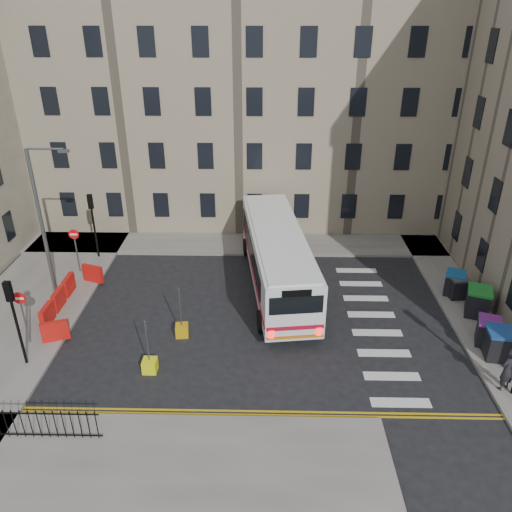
{
  "coord_description": "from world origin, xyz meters",
  "views": [
    {
      "loc": [
        -1.48,
        -21.36,
        14.24
      ],
      "look_at": [
        -1.96,
        1.05,
        3.0
      ],
      "focal_mm": 35.0,
      "sensor_mm": 36.0,
      "label": 1
    }
  ],
  "objects_px": {
    "wheelie_bin_b": "(488,331)",
    "bollard_chevron": "(182,330)",
    "wheelie_bin_e": "(455,283)",
    "wheelie_bin_c": "(478,302)",
    "bus": "(277,256)",
    "wheelie_bin_a": "(498,343)",
    "streetlamp": "(41,222)",
    "wheelie_bin_d": "(457,286)",
    "bollard_yellow": "(150,365)",
    "pedestrian": "(507,370)"
  },
  "relations": [
    {
      "from": "wheelie_bin_c",
      "to": "bollard_yellow",
      "type": "xyz_separation_m",
      "value": [
        -15.74,
        -4.63,
        -0.58
      ]
    },
    {
      "from": "pedestrian",
      "to": "bollard_chevron",
      "type": "height_order",
      "value": "pedestrian"
    },
    {
      "from": "pedestrian",
      "to": "bollard_chevron",
      "type": "distance_m",
      "value": 14.29
    },
    {
      "from": "wheelie_bin_e",
      "to": "wheelie_bin_a",
      "type": "bearing_deg",
      "value": -65.7
    },
    {
      "from": "wheelie_bin_b",
      "to": "bollard_yellow",
      "type": "height_order",
      "value": "wheelie_bin_b"
    },
    {
      "from": "wheelie_bin_c",
      "to": "wheelie_bin_e",
      "type": "bearing_deg",
      "value": 123.25
    },
    {
      "from": "bus",
      "to": "wheelie_bin_c",
      "type": "xyz_separation_m",
      "value": [
        10.15,
        -2.96,
        -1.02
      ]
    },
    {
      "from": "wheelie_bin_b",
      "to": "bollard_yellow",
      "type": "bearing_deg",
      "value": -151.71
    },
    {
      "from": "streetlamp",
      "to": "bollard_chevron",
      "type": "bearing_deg",
      "value": -25.67
    },
    {
      "from": "wheelie_bin_c",
      "to": "pedestrian",
      "type": "distance_m",
      "value": 5.67
    },
    {
      "from": "wheelie_bin_e",
      "to": "pedestrian",
      "type": "height_order",
      "value": "pedestrian"
    },
    {
      "from": "streetlamp",
      "to": "wheelie_bin_d",
      "type": "bearing_deg",
      "value": 0.34
    },
    {
      "from": "wheelie_bin_d",
      "to": "bollard_yellow",
      "type": "relative_size",
      "value": 2.01
    },
    {
      "from": "streetlamp",
      "to": "bus",
      "type": "height_order",
      "value": "streetlamp"
    },
    {
      "from": "wheelie_bin_c",
      "to": "wheelie_bin_e",
      "type": "height_order",
      "value": "wheelie_bin_c"
    },
    {
      "from": "wheelie_bin_b",
      "to": "wheelie_bin_d",
      "type": "xyz_separation_m",
      "value": [
        0.01,
        4.24,
        -0.03
      ]
    },
    {
      "from": "wheelie_bin_a",
      "to": "pedestrian",
      "type": "distance_m",
      "value": 2.24
    },
    {
      "from": "wheelie_bin_c",
      "to": "wheelie_bin_d",
      "type": "xyz_separation_m",
      "value": [
        -0.43,
        1.78,
        -0.13
      ]
    },
    {
      "from": "wheelie_bin_c",
      "to": "bollard_chevron",
      "type": "bearing_deg",
      "value": -151.92
    },
    {
      "from": "wheelie_bin_c",
      "to": "wheelie_bin_e",
      "type": "xyz_separation_m",
      "value": [
        -0.47,
        2.06,
        -0.1
      ]
    },
    {
      "from": "wheelie_bin_e",
      "to": "pedestrian",
      "type": "distance_m",
      "value": 7.67
    },
    {
      "from": "bus",
      "to": "wheelie_bin_a",
      "type": "distance_m",
      "value": 11.7
    },
    {
      "from": "bollard_yellow",
      "to": "wheelie_bin_d",
      "type": "bearing_deg",
      "value": 22.71
    },
    {
      "from": "wheelie_bin_d",
      "to": "bollard_chevron",
      "type": "height_order",
      "value": "wheelie_bin_d"
    },
    {
      "from": "wheelie_bin_e",
      "to": "bollard_chevron",
      "type": "bearing_deg",
      "value": -140.63
    },
    {
      "from": "wheelie_bin_b",
      "to": "bollard_chevron",
      "type": "distance_m",
      "value": 14.33
    },
    {
      "from": "wheelie_bin_c",
      "to": "wheelie_bin_e",
      "type": "relative_size",
      "value": 1.13
    },
    {
      "from": "streetlamp",
      "to": "bollard_chevron",
      "type": "xyz_separation_m",
      "value": [
        7.53,
        -3.62,
        -4.04
      ]
    },
    {
      "from": "bus",
      "to": "wheelie_bin_b",
      "type": "xyz_separation_m",
      "value": [
        9.71,
        -5.42,
        -1.11
      ]
    },
    {
      "from": "wheelie_bin_a",
      "to": "wheelie_bin_d",
      "type": "distance_m",
      "value": 5.21
    },
    {
      "from": "wheelie_bin_e",
      "to": "pedestrian",
      "type": "bearing_deg",
      "value": -70.03
    },
    {
      "from": "wheelie_bin_b",
      "to": "wheelie_bin_c",
      "type": "bearing_deg",
      "value": 100.13
    },
    {
      "from": "wheelie_bin_c",
      "to": "bollard_yellow",
      "type": "height_order",
      "value": "wheelie_bin_c"
    },
    {
      "from": "wheelie_bin_e",
      "to": "streetlamp",
      "type": "bearing_deg",
      "value": -155.32
    },
    {
      "from": "bus",
      "to": "bollard_chevron",
      "type": "relative_size",
      "value": 20.62
    },
    {
      "from": "wheelie_bin_d",
      "to": "wheelie_bin_c",
      "type": "bearing_deg",
      "value": -83.64
    },
    {
      "from": "wheelie_bin_c",
      "to": "bollard_chevron",
      "type": "relative_size",
      "value": 2.72
    },
    {
      "from": "wheelie_bin_e",
      "to": "wheelie_bin_b",
      "type": "bearing_deg",
      "value": -66.04
    },
    {
      "from": "wheelie_bin_a",
      "to": "bus",
      "type": "bearing_deg",
      "value": 154.77
    },
    {
      "from": "wheelie_bin_c",
      "to": "wheelie_bin_d",
      "type": "bearing_deg",
      "value": 124.13
    },
    {
      "from": "pedestrian",
      "to": "wheelie_bin_c",
      "type": "bearing_deg",
      "value": -126.78
    },
    {
      "from": "bus",
      "to": "wheelie_bin_c",
      "type": "height_order",
      "value": "bus"
    },
    {
      "from": "wheelie_bin_a",
      "to": "wheelie_bin_b",
      "type": "height_order",
      "value": "wheelie_bin_a"
    },
    {
      "from": "streetlamp",
      "to": "wheelie_bin_c",
      "type": "distance_m",
      "value": 22.61
    },
    {
      "from": "wheelie_bin_c",
      "to": "bollard_chevron",
      "type": "xyz_separation_m",
      "value": [
        -14.75,
        -1.98,
        -0.58
      ]
    },
    {
      "from": "streetlamp",
      "to": "wheelie_bin_b",
      "type": "distance_m",
      "value": 22.51
    },
    {
      "from": "wheelie_bin_a",
      "to": "wheelie_bin_b",
      "type": "distance_m",
      "value": 0.97
    },
    {
      "from": "bollard_yellow",
      "to": "bus",
      "type": "bearing_deg",
      "value": 53.61
    },
    {
      "from": "wheelie_bin_a",
      "to": "wheelie_bin_e",
      "type": "bearing_deg",
      "value": 98.73
    },
    {
      "from": "wheelie_bin_a",
      "to": "bollard_yellow",
      "type": "height_order",
      "value": "wheelie_bin_a"
    }
  ]
}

